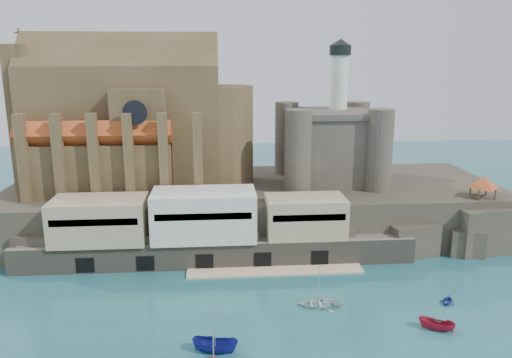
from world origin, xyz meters
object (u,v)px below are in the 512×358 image
object	(u,v)px
pavilion	(484,183)
boat_2	(215,352)
church	(134,126)
castle_keep	(330,142)

from	to	relation	value
pavilion	boat_2	size ratio (longest dim) A/B	1.08
pavilion	boat_2	world-z (taller)	pavilion
church	castle_keep	xyz separation A→B (m)	(40.21, -0.78, -3.81)
pavilion	church	bearing A→B (deg)	166.52
boat_2	pavilion	bearing A→B (deg)	-43.18
pavilion	boat_2	distance (m)	60.48
church	castle_keep	bearing A→B (deg)	-1.11
church	castle_keep	size ratio (longest dim) A/B	1.60
church	pavilion	world-z (taller)	church
boat_2	church	bearing A→B (deg)	33.63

